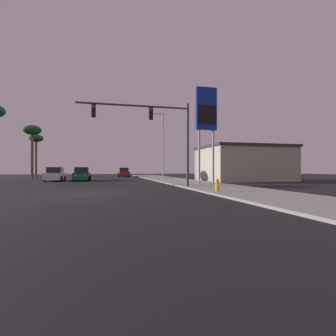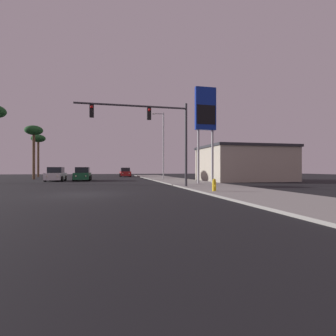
{
  "view_description": "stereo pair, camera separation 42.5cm",
  "coord_description": "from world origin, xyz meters",
  "px_view_note": "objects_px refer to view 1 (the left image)",
  "views": [
    {
      "loc": [
        1.03,
        -15.86,
        1.49
      ],
      "look_at": [
        8.23,
        13.4,
        1.57
      ],
      "focal_mm": 28.0,
      "sensor_mm": 36.0,
      "label": 1
    },
    {
      "loc": [
        1.45,
        -15.96,
        1.49
      ],
      "look_at": [
        8.23,
        13.4,
        1.57
      ],
      "focal_mm": 28.0,
      "sensor_mm": 36.0,
      "label": 2
    }
  ],
  "objects_px": {
    "car_green": "(82,175)",
    "car_red": "(124,173)",
    "fire_hydrant": "(217,185)",
    "palm_tree_mid": "(32,133)",
    "palm_tree_far": "(36,140)",
    "gas_station_sign": "(206,114)",
    "car_white": "(55,175)",
    "traffic_light_mast": "(157,126)",
    "street_lamp": "(162,142)"
  },
  "relations": [
    {
      "from": "gas_station_sign",
      "to": "palm_tree_mid",
      "type": "height_order",
      "value": "gas_station_sign"
    },
    {
      "from": "gas_station_sign",
      "to": "palm_tree_far",
      "type": "relative_size",
      "value": 1.2
    },
    {
      "from": "palm_tree_mid",
      "to": "gas_station_sign",
      "type": "bearing_deg",
      "value": -41.59
    },
    {
      "from": "car_green",
      "to": "street_lamp",
      "type": "relative_size",
      "value": 0.48
    },
    {
      "from": "car_green",
      "to": "car_red",
      "type": "bearing_deg",
      "value": -111.93
    },
    {
      "from": "car_red",
      "to": "palm_tree_far",
      "type": "relative_size",
      "value": 0.58
    },
    {
      "from": "car_green",
      "to": "gas_station_sign",
      "type": "xyz_separation_m",
      "value": [
        11.99,
        -11.23,
        5.86
      ]
    },
    {
      "from": "street_lamp",
      "to": "palm_tree_mid",
      "type": "height_order",
      "value": "street_lamp"
    },
    {
      "from": "car_white",
      "to": "car_green",
      "type": "relative_size",
      "value": 1.0
    },
    {
      "from": "traffic_light_mast",
      "to": "palm_tree_mid",
      "type": "relative_size",
      "value": 1.13
    },
    {
      "from": "car_green",
      "to": "gas_station_sign",
      "type": "distance_m",
      "value": 17.44
    },
    {
      "from": "car_green",
      "to": "palm_tree_mid",
      "type": "bearing_deg",
      "value": -38.11
    },
    {
      "from": "gas_station_sign",
      "to": "traffic_light_mast",
      "type": "bearing_deg",
      "value": -148.26
    },
    {
      "from": "car_white",
      "to": "palm_tree_mid",
      "type": "xyz_separation_m",
      "value": [
        -4.0,
        6.16,
        5.76
      ]
    },
    {
      "from": "fire_hydrant",
      "to": "palm_tree_far",
      "type": "bearing_deg",
      "value": 117.65
    },
    {
      "from": "car_white",
      "to": "car_green",
      "type": "distance_m",
      "value": 3.08
    },
    {
      "from": "car_red",
      "to": "street_lamp",
      "type": "distance_m",
      "value": 15.59
    },
    {
      "from": "traffic_light_mast",
      "to": "car_white",
      "type": "bearing_deg",
      "value": 124.29
    },
    {
      "from": "car_red",
      "to": "fire_hydrant",
      "type": "distance_m",
      "value": 34.42
    },
    {
      "from": "car_red",
      "to": "street_lamp",
      "type": "height_order",
      "value": "street_lamp"
    },
    {
      "from": "car_green",
      "to": "gas_station_sign",
      "type": "height_order",
      "value": "gas_station_sign"
    },
    {
      "from": "car_white",
      "to": "car_green",
      "type": "height_order",
      "value": "same"
    },
    {
      "from": "palm_tree_mid",
      "to": "street_lamp",
      "type": "bearing_deg",
      "value": -16.2
    },
    {
      "from": "palm_tree_mid",
      "to": "car_white",
      "type": "bearing_deg",
      "value": -57.02
    },
    {
      "from": "car_white",
      "to": "palm_tree_mid",
      "type": "distance_m",
      "value": 9.34
    },
    {
      "from": "car_red",
      "to": "car_green",
      "type": "bearing_deg",
      "value": 66.64
    },
    {
      "from": "car_red",
      "to": "fire_hydrant",
      "type": "xyz_separation_m",
      "value": [
        3.18,
        -34.27,
        -0.27
      ]
    },
    {
      "from": "car_white",
      "to": "traffic_light_mast",
      "type": "relative_size",
      "value": 0.51
    },
    {
      "from": "car_green",
      "to": "palm_tree_far",
      "type": "distance_m",
      "value": 18.87
    },
    {
      "from": "palm_tree_far",
      "to": "gas_station_sign",
      "type": "bearing_deg",
      "value": -52.23
    },
    {
      "from": "car_white",
      "to": "street_lamp",
      "type": "xyz_separation_m",
      "value": [
        13.4,
        1.11,
        4.36
      ]
    },
    {
      "from": "street_lamp",
      "to": "fire_hydrant",
      "type": "bearing_deg",
      "value": -92.62
    },
    {
      "from": "traffic_light_mast",
      "to": "palm_tree_far",
      "type": "distance_m",
      "value": 33.99
    },
    {
      "from": "fire_hydrant",
      "to": "palm_tree_mid",
      "type": "distance_m",
      "value": 30.48
    },
    {
      "from": "car_red",
      "to": "street_lamp",
      "type": "xyz_separation_m",
      "value": [
        4.09,
        -14.4,
        4.36
      ]
    },
    {
      "from": "car_red",
      "to": "street_lamp",
      "type": "relative_size",
      "value": 0.48
    },
    {
      "from": "gas_station_sign",
      "to": "fire_hydrant",
      "type": "distance_m",
      "value": 10.42
    },
    {
      "from": "gas_station_sign",
      "to": "palm_tree_mid",
      "type": "distance_m",
      "value": 25.45
    },
    {
      "from": "car_white",
      "to": "fire_hydrant",
      "type": "bearing_deg",
      "value": 125.22
    },
    {
      "from": "street_lamp",
      "to": "palm_tree_far",
      "type": "bearing_deg",
      "value": 141.9
    },
    {
      "from": "car_red",
      "to": "traffic_light_mast",
      "type": "relative_size",
      "value": 0.51
    },
    {
      "from": "car_green",
      "to": "palm_tree_far",
      "type": "xyz_separation_m",
      "value": [
        -8.84,
        15.67,
        5.71
      ]
    },
    {
      "from": "car_white",
      "to": "car_green",
      "type": "bearing_deg",
      "value": -169.14
    },
    {
      "from": "street_lamp",
      "to": "fire_hydrant",
      "type": "distance_m",
      "value": 20.42
    },
    {
      "from": "street_lamp",
      "to": "gas_station_sign",
      "type": "distance_m",
      "value": 12.04
    },
    {
      "from": "traffic_light_mast",
      "to": "palm_tree_mid",
      "type": "distance_m",
      "value": 24.46
    },
    {
      "from": "traffic_light_mast",
      "to": "fire_hydrant",
      "type": "height_order",
      "value": "traffic_light_mast"
    },
    {
      "from": "car_red",
      "to": "street_lamp",
      "type": "bearing_deg",
      "value": 105.15
    },
    {
      "from": "fire_hydrant",
      "to": "palm_tree_mid",
      "type": "relative_size",
      "value": 0.1
    },
    {
      "from": "car_green",
      "to": "car_white",
      "type": "bearing_deg",
      "value": 10.02
    }
  ]
}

